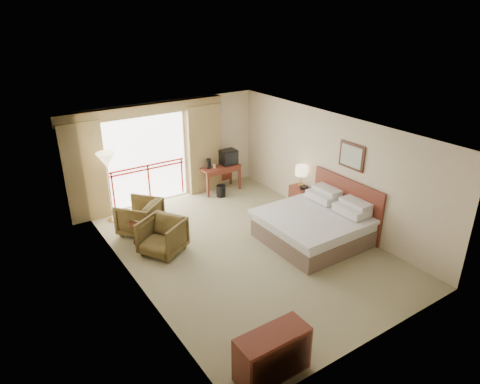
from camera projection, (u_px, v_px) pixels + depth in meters
floor at (245, 247)px, 9.54m from camera, size 7.00×7.00×0.00m
ceiling at (246, 130)px, 8.45m from camera, size 7.00×7.00×0.00m
wall_back at (174, 149)px, 11.67m from camera, size 5.00×0.00×5.00m
wall_front at (379, 271)px, 6.33m from camera, size 5.00×0.00×5.00m
wall_left at (132, 223)px, 7.73m from camera, size 0.00×7.00×7.00m
wall_right at (332, 169)px, 10.26m from camera, size 0.00×7.00×7.00m
balcony_door at (147, 160)px, 11.31m from camera, size 2.40×0.00×2.40m
balcony_railing at (148, 174)px, 11.45m from camera, size 2.09×0.03×1.02m
curtain_left at (84, 172)px, 10.35m from camera, size 1.00×0.26×2.50m
curtain_right at (204, 149)px, 12.02m from camera, size 1.00×0.26×2.50m
valance at (143, 110)px, 10.69m from camera, size 4.40×0.22×0.28m
hvac_vent at (214, 107)px, 11.90m from camera, size 0.50×0.04×0.50m
bed at (315, 225)px, 9.69m from camera, size 2.13×2.06×0.97m
headboard at (346, 205)px, 10.07m from camera, size 0.06×2.10×1.30m
framed_art at (352, 156)px, 9.59m from camera, size 0.04×0.72×0.60m
nightstand at (301, 198)px, 11.21m from camera, size 0.48×0.56×0.64m
table_lamp at (301, 171)px, 10.95m from camera, size 0.31×0.31×0.55m
phone at (304, 188)px, 10.93m from camera, size 0.21×0.19×0.08m
desk at (219, 171)px, 12.29m from camera, size 1.15×0.56×0.75m
tv at (228, 157)px, 12.25m from camera, size 0.47×0.37×0.43m
coffee_maker at (209, 164)px, 11.95m from camera, size 0.15×0.15×0.29m
cup at (214, 166)px, 12.02m from camera, size 0.09×0.09×0.11m
wastebasket at (221, 191)px, 12.02m from camera, size 0.29×0.29×0.33m
armchair_far at (141, 232)px, 10.18m from camera, size 1.24×1.24×0.81m
armchair_near at (164, 252)px, 9.35m from camera, size 1.17×1.17×0.79m
side_table at (139, 229)px, 9.60m from camera, size 0.46×0.46×0.51m
book at (139, 222)px, 9.54m from camera, size 0.29×0.30×0.02m
floor_lamp at (106, 163)px, 10.15m from camera, size 0.45×0.45×1.77m
dresser at (273, 354)px, 6.13m from camera, size 1.10×0.47×0.74m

